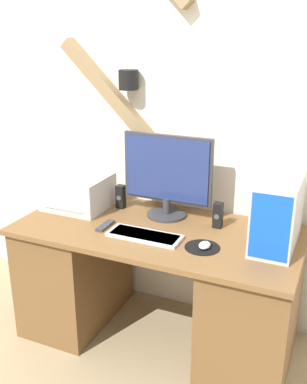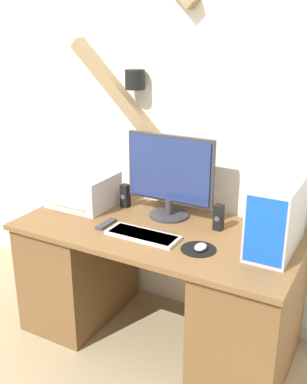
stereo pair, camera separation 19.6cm
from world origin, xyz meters
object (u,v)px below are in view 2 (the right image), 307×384
computer_tower (277,215)px  printer (83,190)px  mouse (201,247)px  keyboard (143,235)px  monitor (170,174)px  speaker_left (125,196)px  speaker_right (219,217)px  remote_control (106,224)px

computer_tower → printer: size_ratio=1.21×
mouse → computer_tower: (0.32, 0.20, 0.17)m
keyboard → mouse: size_ratio=4.94×
monitor → printer: (-0.57, -0.10, -0.16)m
mouse → speaker_left: bearing=153.4°
printer → monitor: bearing=9.9°
computer_tower → speaker_left: size_ratio=3.12×
computer_tower → speaker_right: bearing=165.9°
keyboard → speaker_right: (0.32, 0.29, 0.06)m
monitor → speaker_left: bearing=179.7°
speaker_left → computer_tower: bearing=-7.4°
mouse → monitor: bearing=136.4°
mouse → speaker_right: 0.29m
computer_tower → remote_control: bearing=-169.3°
speaker_right → remote_control: speaker_right is taller
keyboard → computer_tower: (0.66, 0.21, 0.18)m
monitor → speaker_right: size_ratio=3.71×
computer_tower → printer: 1.24m
printer → keyboard: bearing=-22.0°
monitor → speaker_right: (0.33, -0.04, -0.19)m
monitor → remote_control: monitor is taller
monitor → speaker_right: bearing=-6.9°
mouse → speaker_left: 0.74m
speaker_left → speaker_right: bearing=-3.7°
speaker_left → remote_control: (0.06, -0.30, -0.07)m
mouse → speaker_right: (-0.02, 0.29, 0.05)m
speaker_left → mouse: bearing=-26.6°
keyboard → printer: (-0.58, 0.23, 0.09)m
mouse → computer_tower: bearing=32.5°
computer_tower → speaker_right: size_ratio=3.12×
printer → remote_control: bearing=-32.8°
keyboard → mouse: mouse is taller
speaker_left → speaker_right: (0.65, -0.04, 0.00)m
remote_control → computer_tower: bearing=10.7°
mouse → remote_control: mouse is taller
mouse → speaker_right: bearing=93.2°
mouse → remote_control: bearing=177.2°
remote_control → keyboard: bearing=-6.9°
printer → speaker_left: bearing=21.6°
keyboard → speaker_left: 0.47m
mouse → computer_tower: size_ratio=0.18×
keyboard → computer_tower: bearing=17.3°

